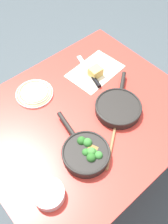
% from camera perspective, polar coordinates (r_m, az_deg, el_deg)
% --- Properties ---
extents(ground_plane, '(14.00, 14.00, 0.00)m').
position_cam_1_polar(ground_plane, '(1.99, 0.00, -12.89)').
color(ground_plane, '#424C51').
extents(dining_table_red, '(1.15, 0.97, 0.74)m').
position_cam_1_polar(dining_table_red, '(1.41, 0.00, -2.37)').
color(dining_table_red, red).
rests_on(dining_table_red, ground_plane).
extents(skillet_broccoli, '(0.23, 0.38, 0.07)m').
position_cam_1_polar(skillet_broccoli, '(1.19, 0.47, -9.21)').
color(skillet_broccoli, black).
rests_on(skillet_broccoli, dining_table_red).
extents(skillet_eggs, '(0.34, 0.29, 0.05)m').
position_cam_1_polar(skillet_eggs, '(1.35, 7.82, 1.03)').
color(skillet_eggs, black).
rests_on(skillet_eggs, dining_table_red).
extents(wooden_spoon, '(0.31, 0.23, 0.02)m').
position_cam_1_polar(wooden_spoon, '(1.29, 7.02, -4.07)').
color(wooden_spoon, '#996B42').
rests_on(wooden_spoon, dining_table_red).
extents(parchment_sheet, '(0.34, 0.26, 0.00)m').
position_cam_1_polar(parchment_sheet, '(1.55, 2.56, 9.33)').
color(parchment_sheet, beige).
rests_on(parchment_sheet, dining_table_red).
extents(grater_knife, '(0.11, 0.29, 0.02)m').
position_cam_1_polar(grater_knife, '(1.52, 1.76, 8.42)').
color(grater_knife, silver).
rests_on(grater_knife, dining_table_red).
extents(cheese_block, '(0.08, 0.06, 0.06)m').
position_cam_1_polar(cheese_block, '(1.51, 2.64, 9.15)').
color(cheese_block, '#E0C15B').
rests_on(cheese_block, dining_table_red).
extents(dinner_plate_stack, '(0.21, 0.21, 0.03)m').
position_cam_1_polar(dinner_plate_stack, '(1.44, -11.29, 4.31)').
color(dinner_plate_stack, silver).
rests_on(dinner_plate_stack, dining_table_red).
extents(prep_bowl_steel, '(0.14, 0.14, 0.05)m').
position_cam_1_polar(prep_bowl_steel, '(1.13, -8.03, -18.08)').
color(prep_bowl_steel, '#B7B7BC').
rests_on(prep_bowl_steel, dining_table_red).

